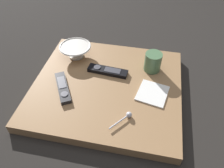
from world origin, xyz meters
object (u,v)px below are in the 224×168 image
object	(u,v)px
cereal_bowl	(76,50)
folded_napkin	(152,93)
coffee_mug	(153,62)
tv_remote_near	(108,71)
teaspoon	(127,116)
tv_remote_far	(63,87)

from	to	relation	value
cereal_bowl	folded_napkin	xyz separation A→B (m)	(0.19, 0.41, -0.03)
coffee_mug	tv_remote_near	size ratio (longest dim) A/B	0.47
coffee_mug	teaspoon	bearing A→B (deg)	-13.36
tv_remote_far	tv_remote_near	bearing A→B (deg)	130.52
teaspoon	tv_remote_far	distance (m)	0.32
teaspoon	folded_napkin	distance (m)	0.18
cereal_bowl	teaspoon	size ratio (longest dim) A/B	1.74
coffee_mug	tv_remote_near	world-z (taller)	coffee_mug
cereal_bowl	tv_remote_far	distance (m)	0.24
coffee_mug	tv_remote_far	size ratio (longest dim) A/B	0.50
cereal_bowl	coffee_mug	size ratio (longest dim) A/B	1.75
tv_remote_near	tv_remote_far	size ratio (longest dim) A/B	1.05
tv_remote_far	folded_napkin	distance (m)	0.40
coffee_mug	tv_remote_far	xyz separation A→B (m)	(0.21, -0.38, -0.04)
coffee_mug	teaspoon	xyz separation A→B (m)	(0.32, -0.07, -0.03)
folded_napkin	tv_remote_near	bearing A→B (deg)	-113.26
teaspoon	tv_remote_far	bearing A→B (deg)	-108.18
coffee_mug	tv_remote_far	bearing A→B (deg)	-60.62
cereal_bowl	folded_napkin	world-z (taller)	cereal_bowl
cereal_bowl	folded_napkin	distance (m)	0.46
tv_remote_near	coffee_mug	bearing A→B (deg)	107.73
tv_remote_near	folded_napkin	bearing A→B (deg)	66.74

